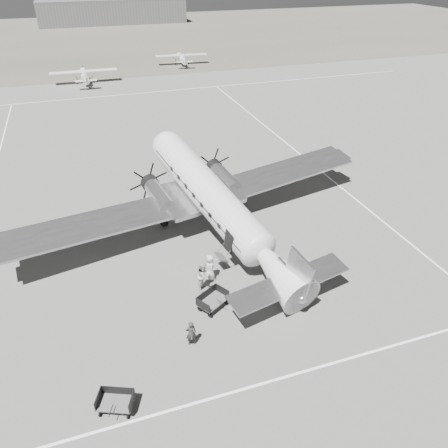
{
  "coord_description": "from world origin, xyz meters",
  "views": [
    {
      "loc": [
        -9.2,
        -26.68,
        17.98
      ],
      "look_at": [
        -1.12,
        -2.68,
        2.2
      ],
      "focal_mm": 35.0,
      "sensor_mm": 36.0,
      "label": 1
    }
  ],
  "objects_px": {
    "ground_crew": "(191,333)",
    "ramp_agent": "(204,276)",
    "hangar_main": "(112,11)",
    "dc3_airliner": "(215,203)",
    "baggage_cart_near": "(213,301)",
    "passenger": "(210,267)",
    "light_plane_left": "(85,77)",
    "light_plane_right": "(182,59)",
    "baggage_cart_far": "(116,403)"
  },
  "relations": [
    {
      "from": "ground_crew",
      "to": "passenger",
      "type": "distance_m",
      "value": 5.64
    },
    {
      "from": "hangar_main",
      "to": "baggage_cart_near",
      "type": "bearing_deg",
      "value": -93.86
    },
    {
      "from": "light_plane_right",
      "to": "baggage_cart_far",
      "type": "distance_m",
      "value": 73.04
    },
    {
      "from": "dc3_airliner",
      "to": "baggage_cart_near",
      "type": "height_order",
      "value": "dc3_airliner"
    },
    {
      "from": "ground_crew",
      "to": "baggage_cart_near",
      "type": "bearing_deg",
      "value": -125.32
    },
    {
      "from": "ramp_agent",
      "to": "passenger",
      "type": "height_order",
      "value": "ramp_agent"
    },
    {
      "from": "light_plane_right",
      "to": "ground_crew",
      "type": "distance_m",
      "value": 69.27
    },
    {
      "from": "light_plane_right",
      "to": "passenger",
      "type": "relative_size",
      "value": 5.34
    },
    {
      "from": "light_plane_right",
      "to": "baggage_cart_near",
      "type": "relative_size",
      "value": 5.2
    },
    {
      "from": "light_plane_left",
      "to": "ramp_agent",
      "type": "relative_size",
      "value": 5.42
    },
    {
      "from": "light_plane_left",
      "to": "light_plane_right",
      "type": "relative_size",
      "value": 1.1
    },
    {
      "from": "baggage_cart_far",
      "to": "passenger",
      "type": "height_order",
      "value": "passenger"
    },
    {
      "from": "dc3_airliner",
      "to": "baggage_cart_near",
      "type": "bearing_deg",
      "value": -121.26
    },
    {
      "from": "ground_crew",
      "to": "passenger",
      "type": "bearing_deg",
      "value": -113.06
    },
    {
      "from": "light_plane_right",
      "to": "hangar_main",
      "type": "bearing_deg",
      "value": 99.97
    },
    {
      "from": "hangar_main",
      "to": "light_plane_left",
      "type": "height_order",
      "value": "hangar_main"
    },
    {
      "from": "light_plane_right",
      "to": "passenger",
      "type": "distance_m",
      "value": 63.81
    },
    {
      "from": "hangar_main",
      "to": "ground_crew",
      "type": "distance_m",
      "value": 130.84
    },
    {
      "from": "light_plane_left",
      "to": "baggage_cart_far",
      "type": "relative_size",
      "value": 6.26
    },
    {
      "from": "ground_crew",
      "to": "light_plane_left",
      "type": "bearing_deg",
      "value": -83.81
    },
    {
      "from": "passenger",
      "to": "dc3_airliner",
      "type": "bearing_deg",
      "value": -19.17
    },
    {
      "from": "hangar_main",
      "to": "dc3_airliner",
      "type": "distance_m",
      "value": 120.84
    },
    {
      "from": "hangar_main",
      "to": "light_plane_right",
      "type": "relative_size",
      "value": 4.34
    },
    {
      "from": "light_plane_right",
      "to": "ramp_agent",
      "type": "relative_size",
      "value": 4.94
    },
    {
      "from": "hangar_main",
      "to": "passenger",
      "type": "height_order",
      "value": "hangar_main"
    },
    {
      "from": "ground_crew",
      "to": "passenger",
      "type": "height_order",
      "value": "passenger"
    },
    {
      "from": "ground_crew",
      "to": "ramp_agent",
      "type": "bearing_deg",
      "value": -110.33
    },
    {
      "from": "dc3_airliner",
      "to": "light_plane_left",
      "type": "relative_size",
      "value": 2.77
    },
    {
      "from": "light_plane_left",
      "to": "light_plane_right",
      "type": "height_order",
      "value": "light_plane_left"
    },
    {
      "from": "light_plane_right",
      "to": "ground_crew",
      "type": "xyz_separation_m",
      "value": [
        -16.16,
        -67.36,
        -0.21
      ]
    },
    {
      "from": "ground_crew",
      "to": "hangar_main",
      "type": "bearing_deg",
      "value": -90.31
    },
    {
      "from": "dc3_airliner",
      "to": "baggage_cart_near",
      "type": "distance_m",
      "value": 8.11
    },
    {
      "from": "baggage_cart_near",
      "to": "baggage_cart_far",
      "type": "bearing_deg",
      "value": -171.58
    },
    {
      "from": "baggage_cart_near",
      "to": "ramp_agent",
      "type": "bearing_deg",
      "value": 59.33
    },
    {
      "from": "dc3_airliner",
      "to": "ground_crew",
      "type": "bearing_deg",
      "value": -127.05
    },
    {
      "from": "light_plane_left",
      "to": "baggage_cart_far",
      "type": "bearing_deg",
      "value": -92.28
    },
    {
      "from": "passenger",
      "to": "ground_crew",
      "type": "bearing_deg",
      "value": 154.91
    },
    {
      "from": "hangar_main",
      "to": "dc3_airliner",
      "type": "bearing_deg",
      "value": -92.9
    },
    {
      "from": "light_plane_left",
      "to": "ground_crew",
      "type": "xyz_separation_m",
      "value": [
        1.91,
        -58.81,
        -0.3
      ]
    },
    {
      "from": "dc3_airliner",
      "to": "light_plane_left",
      "type": "bearing_deg",
      "value": 84.92
    },
    {
      "from": "hangar_main",
      "to": "dc3_airliner",
      "type": "height_order",
      "value": "hangar_main"
    },
    {
      "from": "hangar_main",
      "to": "baggage_cart_far",
      "type": "bearing_deg",
      "value": -96.38
    },
    {
      "from": "passenger",
      "to": "hangar_main",
      "type": "bearing_deg",
      "value": -1.33
    },
    {
      "from": "baggage_cart_far",
      "to": "ground_crew",
      "type": "relative_size",
      "value": 1.06
    },
    {
      "from": "hangar_main",
      "to": "baggage_cart_near",
      "type": "height_order",
      "value": "hangar_main"
    },
    {
      "from": "hangar_main",
      "to": "ground_crew",
      "type": "height_order",
      "value": "hangar_main"
    },
    {
      "from": "light_plane_left",
      "to": "passenger",
      "type": "height_order",
      "value": "light_plane_left"
    },
    {
      "from": "light_plane_left",
      "to": "passenger",
      "type": "xyz_separation_m",
      "value": [
        4.51,
        -53.8,
        -0.2
      ]
    },
    {
      "from": "light_plane_left",
      "to": "hangar_main",
      "type": "bearing_deg",
      "value": 80.07
    },
    {
      "from": "baggage_cart_far",
      "to": "ramp_agent",
      "type": "bearing_deg",
      "value": 71.24
    }
  ]
}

